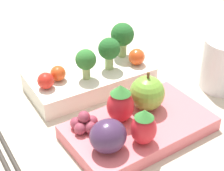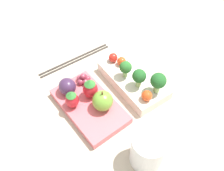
# 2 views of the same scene
# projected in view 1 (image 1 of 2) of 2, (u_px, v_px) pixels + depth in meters

# --- Properties ---
(ground_plane) EXTENTS (4.00, 4.00, 0.00)m
(ground_plane) POSITION_uv_depth(u_px,v_px,m) (113.00, 106.00, 0.53)
(ground_plane) COLOR #BCB29E
(bento_box_savoury) EXTENTS (0.18, 0.10, 0.03)m
(bento_box_savoury) POSITION_uv_depth(u_px,v_px,m) (90.00, 79.00, 0.56)
(bento_box_savoury) COLOR silver
(bento_box_savoury) RESTS_ON ground_plane
(bento_box_fruit) EXTENTS (0.19, 0.12, 0.02)m
(bento_box_fruit) POSITION_uv_depth(u_px,v_px,m) (138.00, 128.00, 0.47)
(bento_box_fruit) COLOR #DB6670
(bento_box_fruit) RESTS_ON ground_plane
(broccoli_floret_0) EXTENTS (0.03, 0.03, 0.05)m
(broccoli_floret_0) POSITION_uv_depth(u_px,v_px,m) (86.00, 61.00, 0.52)
(broccoli_floret_0) COLOR #93B770
(broccoli_floret_0) RESTS_ON bento_box_savoury
(broccoli_floret_1) EXTENTS (0.04, 0.04, 0.06)m
(broccoli_floret_1) POSITION_uv_depth(u_px,v_px,m) (122.00, 36.00, 0.58)
(broccoli_floret_1) COLOR #93B770
(broccoli_floret_1) RESTS_ON bento_box_savoury
(broccoli_floret_2) EXTENTS (0.03, 0.03, 0.05)m
(broccoli_floret_2) POSITION_uv_depth(u_px,v_px,m) (109.00, 50.00, 0.54)
(broccoli_floret_2) COLOR #93B770
(broccoli_floret_2) RESTS_ON bento_box_savoury
(cherry_tomato_0) EXTENTS (0.02, 0.02, 0.02)m
(cherry_tomato_0) POSITION_uv_depth(u_px,v_px,m) (58.00, 73.00, 0.53)
(cherry_tomato_0) COLOR #DB4C1E
(cherry_tomato_0) RESTS_ON bento_box_savoury
(cherry_tomato_1) EXTENTS (0.02, 0.02, 0.02)m
(cherry_tomato_1) POSITION_uv_depth(u_px,v_px,m) (46.00, 81.00, 0.51)
(cherry_tomato_1) COLOR red
(cherry_tomato_1) RESTS_ON bento_box_savoury
(cherry_tomato_2) EXTENTS (0.03, 0.03, 0.03)m
(cherry_tomato_2) POSITION_uv_depth(u_px,v_px,m) (137.00, 57.00, 0.57)
(cherry_tomato_2) COLOR #DB4C1E
(cherry_tomato_2) RESTS_ON bento_box_savoury
(apple) EXTENTS (0.05, 0.05, 0.05)m
(apple) POSITION_uv_depth(u_px,v_px,m) (147.00, 93.00, 0.48)
(apple) COLOR #70A838
(apple) RESTS_ON bento_box_fruit
(strawberry_0) EXTENTS (0.03, 0.03, 0.05)m
(strawberry_0) POSITION_uv_depth(u_px,v_px,m) (120.00, 104.00, 0.46)
(strawberry_0) COLOR red
(strawberry_0) RESTS_ON bento_box_fruit
(strawberry_1) EXTENTS (0.03, 0.03, 0.05)m
(strawberry_1) POSITION_uv_depth(u_px,v_px,m) (144.00, 127.00, 0.43)
(strawberry_1) COLOR red
(strawberry_1) RESTS_ON bento_box_fruit
(plum) EXTENTS (0.04, 0.04, 0.04)m
(plum) POSITION_uv_depth(u_px,v_px,m) (108.00, 136.00, 0.42)
(plum) COLOR #42284C
(plum) RESTS_ON bento_box_fruit
(grape_cluster) EXTENTS (0.03, 0.03, 0.03)m
(grape_cluster) POSITION_uv_depth(u_px,v_px,m) (84.00, 123.00, 0.45)
(grape_cluster) COLOR #93384C
(grape_cluster) RESTS_ON bento_box_fruit
(drinking_cup) EXTENTS (0.07, 0.07, 0.08)m
(drinking_cup) POSITION_uv_depth(u_px,v_px,m) (224.00, 64.00, 0.55)
(drinking_cup) COLOR silver
(drinking_cup) RESTS_ON ground_plane
(chopsticks_pair) EXTENTS (0.02, 0.21, 0.01)m
(chopsticks_pair) POSITION_uv_depth(u_px,v_px,m) (4.00, 152.00, 0.45)
(chopsticks_pair) COLOR #332D28
(chopsticks_pair) RESTS_ON ground_plane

